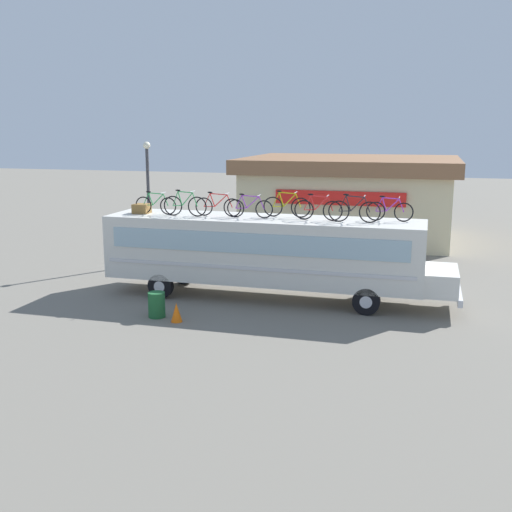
{
  "coord_description": "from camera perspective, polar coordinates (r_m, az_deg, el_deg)",
  "views": [
    {
      "loc": [
        5.7,
        -21.15,
        6.17
      ],
      "look_at": [
        -0.24,
        0.0,
        1.55
      ],
      "focal_mm": 42.96,
      "sensor_mm": 36.0,
      "label": 1
    }
  ],
  "objects": [
    {
      "name": "ground_plane",
      "position": [
        22.75,
        0.58,
        -3.87
      ],
      "size": [
        120.0,
        120.0,
        0.0
      ],
      "primitive_type": "plane",
      "color": "slate"
    },
    {
      "name": "rooftop_bicycle_6",
      "position": [
        21.6,
        5.81,
        4.35
      ],
      "size": [
        1.72,
        0.44,
        0.93
      ],
      "color": "black",
      "rests_on": "bus"
    },
    {
      "name": "rooftop_bicycle_3",
      "position": [
        22.52,
        -3.57,
        4.66
      ],
      "size": [
        1.77,
        0.44,
        0.9
      ],
      "color": "black",
      "rests_on": "bus"
    },
    {
      "name": "luggage_bag_1",
      "position": [
        23.7,
        -10.6,
        4.36
      ],
      "size": [
        0.58,
        0.56,
        0.35
      ],
      "primitive_type": "cube",
      "color": "olive",
      "rests_on": "bus"
    },
    {
      "name": "traffic_cone",
      "position": [
        20.04,
        -7.42,
        -5.23
      ],
      "size": [
        0.37,
        0.37,
        0.63
      ],
      "primitive_type": "cone",
      "color": "orange",
      "rests_on": "ground"
    },
    {
      "name": "rooftop_bicycle_1",
      "position": [
        23.32,
        -9.33,
        4.75
      ],
      "size": [
        1.65,
        0.44,
        0.87
      ],
      "color": "black",
      "rests_on": "bus"
    },
    {
      "name": "rooftop_bicycle_4",
      "position": [
        22.1,
        -0.6,
        4.52
      ],
      "size": [
        1.73,
        0.44,
        0.87
      ],
      "color": "black",
      "rests_on": "bus"
    },
    {
      "name": "trash_bin",
      "position": [
        20.59,
        -9.24,
        -4.5
      ],
      "size": [
        0.56,
        0.56,
        0.85
      ],
      "primitive_type": "cylinder",
      "color": "#1E592D",
      "rests_on": "ground"
    },
    {
      "name": "bus",
      "position": [
        22.29,
        1.06,
        0.53
      ],
      "size": [
        12.76,
        2.57,
        2.98
      ],
      "color": "silver",
      "rests_on": "ground"
    },
    {
      "name": "street_lamp",
      "position": [
        28.23,
        -10.0,
        5.88
      ],
      "size": [
        0.32,
        0.32,
        5.56
      ],
      "color": "#38383D",
      "rests_on": "ground"
    },
    {
      "name": "rooftop_bicycle_2",
      "position": [
        22.68,
        -6.64,
        4.72
      ],
      "size": [
        1.69,
        0.44,
        0.97
      ],
      "color": "black",
      "rests_on": "bus"
    },
    {
      "name": "rooftop_bicycle_7",
      "position": [
        21.28,
        9.12,
        4.19
      ],
      "size": [
        1.79,
        0.44,
        0.98
      ],
      "color": "black",
      "rests_on": "bus"
    },
    {
      "name": "rooftop_bicycle_8",
      "position": [
        21.78,
        12.33,
        4.15
      ],
      "size": [
        1.62,
        0.44,
        0.89
      ],
      "color": "black",
      "rests_on": "bus"
    },
    {
      "name": "roadside_building",
      "position": [
        35.56,
        8.77,
        5.5
      ],
      "size": [
        11.78,
        9.46,
        4.52
      ],
      "color": "beige",
      "rests_on": "ground"
    },
    {
      "name": "rooftop_bicycle_5",
      "position": [
        22.29,
        2.87,
        4.66
      ],
      "size": [
        1.76,
        0.44,
        0.96
      ],
      "color": "black",
      "rests_on": "bus"
    }
  ]
}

